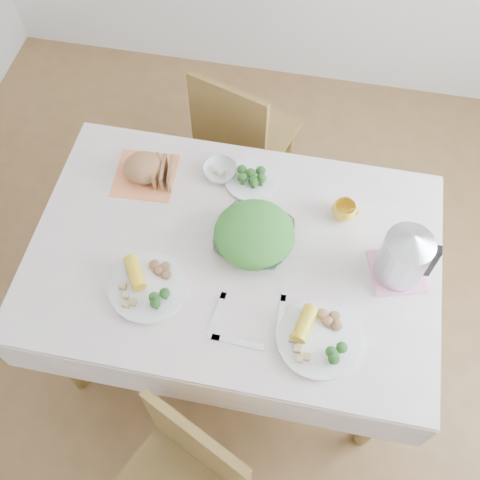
% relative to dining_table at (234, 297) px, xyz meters
% --- Properties ---
extents(floor, '(3.60, 3.60, 0.00)m').
position_rel_dining_table_xyz_m(floor, '(0.00, 0.00, -0.38)').
color(floor, brown).
rests_on(floor, ground).
extents(dining_table, '(1.40, 0.90, 0.75)m').
position_rel_dining_table_xyz_m(dining_table, '(0.00, 0.00, 0.00)').
color(dining_table, brown).
rests_on(dining_table, floor).
extents(tablecloth, '(1.50, 1.00, 0.01)m').
position_rel_dining_table_xyz_m(tablecloth, '(0.00, 0.00, 0.38)').
color(tablecloth, silver).
rests_on(tablecloth, dining_table).
extents(chair_far, '(0.51, 0.51, 0.90)m').
position_rel_dining_table_xyz_m(chair_far, '(-0.10, 0.85, 0.09)').
color(chair_far, brown).
rests_on(chair_far, floor).
extents(salad_bowl, '(0.32, 0.32, 0.07)m').
position_rel_dining_table_xyz_m(salad_bowl, '(0.07, 0.05, 0.42)').
color(salad_bowl, white).
rests_on(salad_bowl, tablecloth).
extents(dinner_plate_left, '(0.33, 0.33, 0.02)m').
position_rel_dining_table_xyz_m(dinner_plate_left, '(-0.26, -0.21, 0.40)').
color(dinner_plate_left, white).
rests_on(dinner_plate_left, tablecloth).
extents(dinner_plate_right, '(0.39, 0.39, 0.02)m').
position_rel_dining_table_xyz_m(dinner_plate_right, '(0.35, -0.28, 0.40)').
color(dinner_plate_right, white).
rests_on(dinner_plate_right, tablecloth).
extents(broccoli_plate, '(0.27, 0.27, 0.02)m').
position_rel_dining_table_xyz_m(broccoli_plate, '(0.00, 0.33, 0.40)').
color(broccoli_plate, beige).
rests_on(broccoli_plate, tablecloth).
extents(napkin, '(0.25, 0.25, 0.00)m').
position_rel_dining_table_xyz_m(napkin, '(-0.42, 0.28, 0.39)').
color(napkin, '#FF8C50').
rests_on(napkin, tablecloth).
extents(bread_loaf, '(0.17, 0.16, 0.09)m').
position_rel_dining_table_xyz_m(bread_loaf, '(-0.42, 0.28, 0.45)').
color(bread_loaf, '#926239').
rests_on(bread_loaf, napkin).
extents(fruit_bowl, '(0.17, 0.17, 0.04)m').
position_rel_dining_table_xyz_m(fruit_bowl, '(-0.12, 0.34, 0.41)').
color(fruit_bowl, white).
rests_on(fruit_bowl, tablecloth).
extents(yellow_mug, '(0.12, 0.12, 0.07)m').
position_rel_dining_table_xyz_m(yellow_mug, '(0.38, 0.23, 0.42)').
color(yellow_mug, yellow).
rests_on(yellow_mug, tablecloth).
extents(pink_tray, '(0.23, 0.23, 0.01)m').
position_rel_dining_table_xyz_m(pink_tray, '(0.59, 0.03, 0.40)').
color(pink_tray, '#FC9AC0').
rests_on(pink_tray, tablecloth).
extents(electric_kettle, '(0.20, 0.20, 0.24)m').
position_rel_dining_table_xyz_m(electric_kettle, '(0.59, 0.03, 0.51)').
color(electric_kettle, '#B2B5BA').
rests_on(electric_kettle, pink_tray).
extents(fork_left, '(0.04, 0.17, 0.00)m').
position_rel_dining_table_xyz_m(fork_left, '(-0.01, -0.25, 0.39)').
color(fork_left, silver).
rests_on(fork_left, tablecloth).
extents(fork_right, '(0.02, 0.17, 0.00)m').
position_rel_dining_table_xyz_m(fork_right, '(0.21, -0.22, 0.39)').
color(fork_right, silver).
rests_on(fork_right, tablecloth).
extents(knife, '(0.18, 0.03, 0.00)m').
position_rel_dining_table_xyz_m(knife, '(0.08, -0.34, 0.39)').
color(knife, silver).
rests_on(knife, tablecloth).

